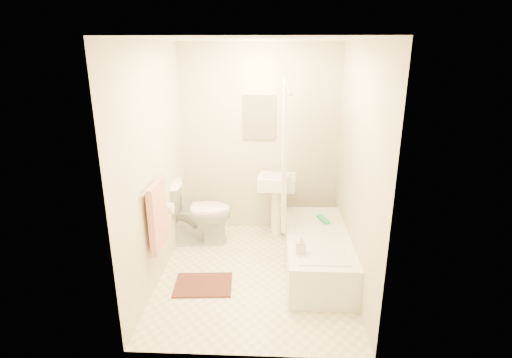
{
  "coord_description": "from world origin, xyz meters",
  "views": [
    {
      "loc": [
        0.18,
        -3.76,
        2.34
      ],
      "look_at": [
        0.0,
        0.25,
        1.0
      ],
      "focal_mm": 28.0,
      "sensor_mm": 36.0,
      "label": 1
    }
  ],
  "objects_px": {
    "toilet": "(199,212)",
    "soap_bottle": "(301,245)",
    "bath_mat": "(203,285)",
    "sink": "(277,203)",
    "bathtub": "(317,252)"
  },
  "relations": [
    {
      "from": "bath_mat",
      "to": "toilet",
      "type": "bearing_deg",
      "value": 101.9
    },
    {
      "from": "toilet",
      "to": "soap_bottle",
      "type": "relative_size",
      "value": 4.08
    },
    {
      "from": "bath_mat",
      "to": "soap_bottle",
      "type": "bearing_deg",
      "value": -3.42
    },
    {
      "from": "bathtub",
      "to": "bath_mat",
      "type": "bearing_deg",
      "value": -162.4
    },
    {
      "from": "bathtub",
      "to": "soap_bottle",
      "type": "height_order",
      "value": "soap_bottle"
    },
    {
      "from": "toilet",
      "to": "soap_bottle",
      "type": "height_order",
      "value": "toilet"
    },
    {
      "from": "toilet",
      "to": "soap_bottle",
      "type": "distance_m",
      "value": 1.58
    },
    {
      "from": "sink",
      "to": "bath_mat",
      "type": "xyz_separation_m",
      "value": [
        -0.75,
        -1.19,
        -0.44
      ]
    },
    {
      "from": "bathtub",
      "to": "soap_bottle",
      "type": "xyz_separation_m",
      "value": [
        -0.21,
        -0.44,
        0.31
      ]
    },
    {
      "from": "sink",
      "to": "bathtub",
      "type": "relative_size",
      "value": 0.59
    },
    {
      "from": "toilet",
      "to": "bath_mat",
      "type": "height_order",
      "value": "toilet"
    },
    {
      "from": "sink",
      "to": "bathtub",
      "type": "bearing_deg",
      "value": -56.72
    },
    {
      "from": "bathtub",
      "to": "toilet",
      "type": "bearing_deg",
      "value": 156.73
    },
    {
      "from": "sink",
      "to": "soap_bottle",
      "type": "bearing_deg",
      "value": -74.62
    },
    {
      "from": "sink",
      "to": "soap_bottle",
      "type": "distance_m",
      "value": 1.27
    }
  ]
}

